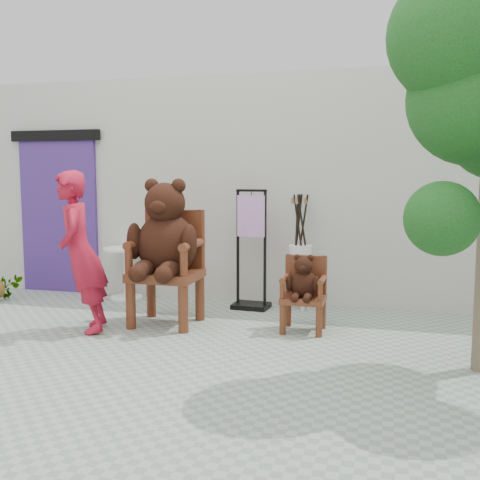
% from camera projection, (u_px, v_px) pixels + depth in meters
% --- Properties ---
extents(ground_plane, '(60.00, 60.00, 0.00)m').
position_uv_depth(ground_plane, '(198.00, 365.00, 5.01)').
color(ground_plane, gray).
rests_on(ground_plane, ground).
extents(back_wall, '(9.00, 1.00, 3.00)m').
position_uv_depth(back_wall, '(270.00, 189.00, 7.82)').
color(back_wall, beige).
rests_on(back_wall, ground).
extents(doorway, '(1.40, 0.11, 2.33)m').
position_uv_depth(doorway, '(59.00, 212.00, 8.11)').
color(doorway, '#442776').
rests_on(doorway, ground).
extents(chair_big, '(0.81, 0.87, 1.65)m').
position_uv_depth(chair_big, '(166.00, 243.00, 6.31)').
color(chair_big, '#4C2110').
rests_on(chair_big, ground).
extents(chair_small, '(0.46, 0.46, 0.85)m').
position_uv_depth(chair_small, '(304.00, 286.00, 6.07)').
color(chair_small, '#4C2110').
rests_on(chair_small, ground).
extents(person, '(0.64, 0.75, 1.73)m').
position_uv_depth(person, '(81.00, 253.00, 6.00)').
color(person, '#A8142B').
rests_on(person, ground).
extents(cafe_table, '(0.60, 0.60, 0.70)m').
position_uv_depth(cafe_table, '(126.00, 267.00, 7.69)').
color(cafe_table, white).
rests_on(cafe_table, ground).
extents(display_stand, '(0.48, 0.38, 1.51)m').
position_uv_depth(display_stand, '(251.00, 263.00, 7.11)').
color(display_stand, black).
rests_on(display_stand, ground).
extents(stool_bucket, '(0.32, 0.32, 1.45)m').
position_uv_depth(stool_bucket, '(300.00, 259.00, 7.06)').
color(stool_bucket, white).
rests_on(stool_bucket, ground).
extents(potted_plant, '(0.47, 0.44, 0.42)m').
position_uv_depth(potted_plant, '(3.00, 285.00, 7.57)').
color(potted_plant, '#0F3913').
rests_on(potted_plant, ground).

